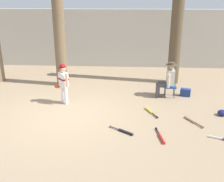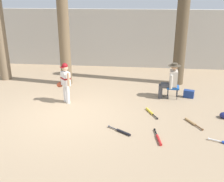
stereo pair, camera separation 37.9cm
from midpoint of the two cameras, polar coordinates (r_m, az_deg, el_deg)
The scene contains 13 objects.
ground_plane at distance 7.87m, azimuth -10.91°, elevation -5.35°, with size 60.00×60.00×0.00m, color #9E8466.
concrete_back_wall at distance 12.91m, azimuth -5.17°, elevation 11.15°, with size 18.00×0.36×2.65m, color #ADA89E.
tree_near_player at distance 10.05m, azimuth -12.64°, elevation 16.97°, with size 0.57×0.57×6.28m.
tree_behind_spectator at distance 10.34m, azimuth 12.77°, elevation 15.70°, with size 0.63×0.63×5.86m.
young_ballplayer at distance 8.55m, azimuth -11.62°, elevation 2.07°, with size 0.55×0.47×1.31m.
folding_stool at distance 9.20m, azimuth 11.07°, elevation 0.93°, with size 0.42×0.42×0.41m.
seated_spectator at distance 9.11m, azimuth 10.57°, elevation 2.59°, with size 0.67×0.53×1.20m.
handbag_beside_stool at distance 9.46m, azimuth 14.26°, elevation -0.30°, with size 0.34×0.18×0.26m, color navy.
bat_wood_tan at distance 7.68m, azimuth 15.22°, elevation -6.10°, with size 0.40×0.66×0.07m.
bat_yellow_trainer at distance 8.03m, azimuth 6.72°, elevation -4.30°, with size 0.35×0.70×0.07m.
bat_red_barrel at distance 6.69m, azimuth 8.76°, elevation -9.75°, with size 0.18×0.75×0.07m.
bat_black_composite at distance 6.88m, azimuth 0.96°, elevation -8.60°, with size 0.63×0.46×0.07m.
batting_helmet_navy at distance 8.32m, azimuth 21.25°, elevation -4.38°, with size 0.32×0.24×0.18m.
Camera 1 is at (1.70, -6.88, 3.35)m, focal length 42.93 mm.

